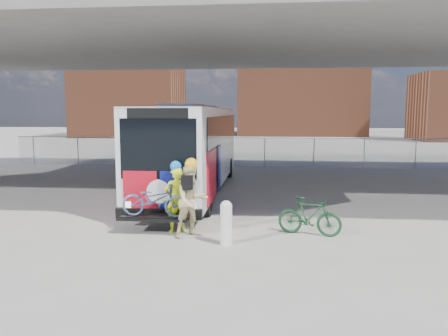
# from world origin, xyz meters

# --- Properties ---
(ground) EXTENTS (160.00, 160.00, 0.00)m
(ground) POSITION_xyz_m (0.00, 0.00, 0.00)
(ground) COLOR #9E9991
(ground) RESTS_ON ground
(bus) EXTENTS (2.67, 12.90, 3.69)m
(bus) POSITION_xyz_m (-2.00, 3.30, 2.11)
(bus) COLOR silver
(bus) RESTS_ON ground
(overpass) EXTENTS (40.00, 16.00, 7.95)m
(overpass) POSITION_xyz_m (0.00, 4.00, 6.54)
(overpass) COLOR #605E59
(overpass) RESTS_ON ground
(chainlink_fence) EXTENTS (30.00, 0.06, 30.00)m
(chainlink_fence) POSITION_xyz_m (0.00, 12.00, 1.42)
(chainlink_fence) COLOR gray
(chainlink_fence) RESTS_ON ground
(brick_buildings) EXTENTS (54.00, 22.00, 12.00)m
(brick_buildings) POSITION_xyz_m (1.23, 48.23, 5.42)
(brick_buildings) COLOR brown
(brick_buildings) RESTS_ON ground
(smokestack) EXTENTS (2.20, 2.20, 25.00)m
(smokestack) POSITION_xyz_m (14.00, 55.00, 12.50)
(smokestack) COLOR brown
(smokestack) RESTS_ON ground
(bollard) EXTENTS (0.30, 0.30, 1.16)m
(bollard) POSITION_xyz_m (0.10, -4.13, 0.62)
(bollard) COLOR silver
(bollard) RESTS_ON ground
(cyclist_hivis) EXTENTS (0.81, 0.72, 2.04)m
(cyclist_hivis) POSITION_xyz_m (-1.43, -3.02, 0.98)
(cyclist_hivis) COLOR #EDFF1A
(cyclist_hivis) RESTS_ON ground
(cyclist_tan) EXTENTS (1.22, 1.19, 2.17)m
(cyclist_tan) POSITION_xyz_m (-0.90, -3.50, 1.02)
(cyclist_tan) COLOR #D1BD86
(cyclist_tan) RESTS_ON ground
(bike_parked) EXTENTS (1.84, 0.99, 1.06)m
(bike_parked) POSITION_xyz_m (2.31, -3.02, 0.53)
(bike_parked) COLOR #143F1F
(bike_parked) RESTS_ON ground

